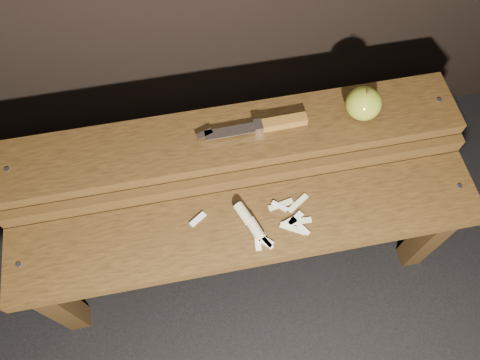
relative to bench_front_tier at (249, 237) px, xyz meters
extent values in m
plane|color=black|center=(0.00, 0.06, -0.35)|extent=(60.00, 60.00, 0.00)
cube|color=black|center=(-0.54, -0.04, -0.16)|extent=(0.06, 0.06, 0.38)
cube|color=black|center=(0.54, -0.04, -0.16)|extent=(0.06, 0.06, 0.38)
cube|color=#3C250E|center=(0.00, 0.01, 0.05)|extent=(1.20, 0.20, 0.04)
cylinder|color=slate|center=(-0.56, 0.01, 0.07)|extent=(0.01, 0.01, 0.00)
cylinder|color=slate|center=(0.56, 0.01, 0.07)|extent=(0.01, 0.01, 0.00)
cube|color=black|center=(-0.54, 0.26, -0.12)|extent=(0.06, 0.06, 0.46)
cube|color=black|center=(0.54, 0.26, -0.12)|extent=(0.06, 0.06, 0.46)
cube|color=#3C250E|center=(0.00, 0.13, 0.09)|extent=(1.20, 0.02, 0.05)
cube|color=#3C250E|center=(0.00, 0.23, 0.13)|extent=(1.20, 0.18, 0.04)
cylinder|color=slate|center=(-0.56, 0.23, 0.15)|extent=(0.01, 0.01, 0.00)
cylinder|color=slate|center=(0.56, 0.23, 0.15)|extent=(0.01, 0.01, 0.00)
ellipsoid|color=olive|center=(0.34, 0.23, 0.19)|extent=(0.09, 0.09, 0.08)
cylinder|color=#382314|center=(0.34, 0.23, 0.24)|extent=(0.01, 0.01, 0.01)
cube|color=brown|center=(0.14, 0.23, 0.16)|extent=(0.12, 0.03, 0.02)
cube|color=silver|center=(0.07, 0.23, 0.16)|extent=(0.02, 0.03, 0.03)
cube|color=silver|center=(-0.01, 0.23, 0.16)|extent=(0.13, 0.03, 0.00)
cube|color=silver|center=(-0.07, 0.24, 0.16)|extent=(0.05, 0.03, 0.00)
cube|color=beige|center=(0.12, 0.00, 0.07)|extent=(0.05, 0.04, 0.01)
cube|color=beige|center=(0.04, -0.05, 0.07)|extent=(0.03, 0.04, 0.01)
cube|color=beige|center=(-0.12, 0.05, 0.07)|extent=(0.05, 0.04, 0.01)
cube|color=beige|center=(0.10, -0.01, 0.07)|extent=(0.04, 0.03, 0.01)
cube|color=beige|center=(0.09, 0.04, 0.07)|extent=(0.04, 0.04, 0.01)
cube|color=beige|center=(0.12, -0.02, 0.07)|extent=(0.04, 0.06, 0.01)
cube|color=beige|center=(0.03, -0.04, 0.07)|extent=(0.04, 0.04, 0.01)
cube|color=beige|center=(0.01, -0.03, 0.07)|extent=(0.02, 0.06, 0.01)
cylinder|color=#C9BB8C|center=(0.01, -0.01, 0.08)|extent=(0.04, 0.06, 0.03)
cylinder|color=#C9BB8C|center=(-0.01, 0.04, 0.08)|extent=(0.04, 0.06, 0.03)
cube|color=#BCC988|center=(0.11, -0.02, 0.07)|extent=(0.06, 0.04, 0.00)
cube|color=#BCC988|center=(0.13, 0.04, 0.07)|extent=(0.06, 0.05, 0.00)
cube|color=#BCC988|center=(0.12, -0.01, 0.07)|extent=(0.07, 0.02, 0.00)
cube|color=#BCC988|center=(0.09, 0.05, 0.07)|extent=(0.07, 0.03, 0.00)
camera|label=1|loc=(-0.10, -0.41, 1.15)|focal=35.00mm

